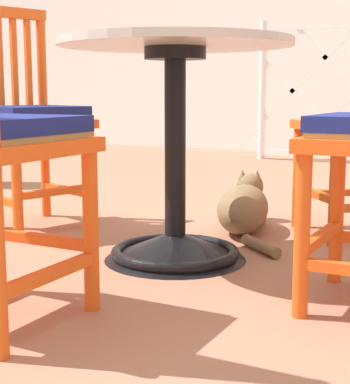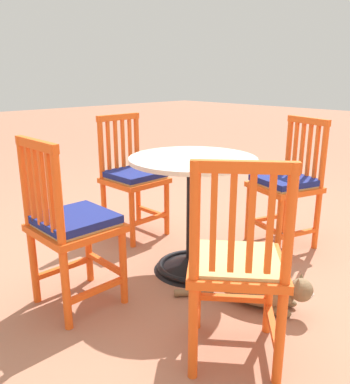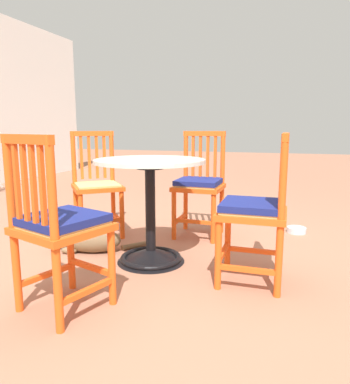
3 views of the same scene
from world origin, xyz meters
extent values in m
plane|color=#A36B51|center=(0.00, 0.00, 0.00)|extent=(24.00, 24.00, 0.00)
cylinder|color=white|center=(-0.79, 3.31, 0.57)|extent=(0.06, 0.06, 1.14)
cube|color=white|center=(-0.53, 3.31, 0.57)|extent=(1.03, 0.02, 1.03)
cube|color=white|center=(-0.53, 3.31, 0.57)|extent=(1.03, 0.02, 1.03)
cone|color=black|center=(0.13, 0.11, 0.05)|extent=(0.48, 0.48, 0.10)
torus|color=black|center=(0.13, 0.11, 0.03)|extent=(0.44, 0.44, 0.04)
cylinder|color=black|center=(0.13, 0.11, 0.37)|extent=(0.07, 0.07, 0.66)
cylinder|color=black|center=(0.13, 0.11, 0.68)|extent=(0.20, 0.20, 0.04)
cylinder|color=silver|center=(0.13, 0.11, 0.72)|extent=(0.76, 0.76, 0.02)
cylinder|color=#EA5619|center=(0.17, -0.43, 0.23)|extent=(0.04, 0.04, 0.45)
cube|color=#EA5619|center=(0.18, -0.60, 0.14)|extent=(0.03, 0.34, 0.03)
cube|color=#EA5619|center=(0.00, -0.43, 0.17)|extent=(0.34, 0.03, 0.03)
cylinder|color=#EA5619|center=(0.66, -0.22, 0.23)|extent=(0.04, 0.04, 0.45)
cylinder|color=#EA5619|center=(0.66, 0.12, 0.23)|extent=(0.04, 0.04, 0.45)
cube|color=#EA5619|center=(0.66, -0.05, 0.17)|extent=(0.03, 0.34, 0.03)
cylinder|color=#EA5619|center=(0.55, 0.55, 0.23)|extent=(0.04, 0.04, 0.45)
cylinder|color=#EA5619|center=(0.32, 0.81, 0.23)|extent=(0.04, 0.04, 0.45)
cube|color=#EA5619|center=(0.45, 0.92, 0.14)|extent=(0.28, 0.24, 0.03)
cube|color=#EA5619|center=(0.44, 0.68, 0.17)|extent=(0.24, 0.28, 0.03)
cylinder|color=#EA5619|center=(-0.43, 0.39, 0.23)|extent=(0.04, 0.04, 0.45)
cylinder|color=#EA5619|center=(-0.53, 0.07, 0.23)|extent=(0.04, 0.04, 0.45)
cylinder|color=#EA5619|center=(-0.75, 0.49, 0.46)|extent=(0.04, 0.04, 0.91)
cube|color=#EA5619|center=(-0.59, 0.44, 0.14)|extent=(0.33, 0.13, 0.03)
cube|color=#EA5619|center=(-0.48, 0.23, 0.17)|extent=(0.13, 0.33, 0.03)
cube|color=#EA5619|center=(-0.64, 0.28, 0.43)|extent=(0.50, 0.50, 0.04)
cube|color=tan|center=(-0.64, 0.28, 0.45)|extent=(0.44, 0.44, 0.02)
cube|color=#EA5619|center=(-0.77, 0.43, 0.68)|extent=(0.03, 0.03, 0.39)
cube|color=#EA5619|center=(-0.79, 0.36, 0.68)|extent=(0.03, 0.03, 0.39)
cube|color=#EA5619|center=(-0.81, 0.30, 0.68)|extent=(0.03, 0.03, 0.39)
cube|color=#EA5619|center=(-0.80, 0.33, 0.89)|extent=(0.14, 0.37, 0.04)
cube|color=navy|center=(-0.64, 0.28, 0.48)|extent=(0.45, 0.45, 0.04)
ellipsoid|color=brown|center=(0.16, 0.61, 0.10)|extent=(0.31, 0.48, 0.19)
ellipsoid|color=silver|center=(0.14, 0.71, 0.08)|extent=(0.19, 0.21, 0.14)
sphere|color=brown|center=(0.10, 0.85, 0.15)|extent=(0.12, 0.12, 0.12)
ellipsoid|color=silver|center=(0.08, 0.89, 0.14)|extent=(0.06, 0.06, 0.04)
cone|color=brown|center=(0.07, 0.83, 0.20)|extent=(0.04, 0.04, 0.04)
cone|color=brown|center=(0.13, 0.85, 0.20)|extent=(0.04, 0.04, 0.04)
ellipsoid|color=brown|center=(0.07, 0.76, 0.03)|extent=(0.09, 0.13, 0.05)
ellipsoid|color=brown|center=(0.17, 0.79, 0.03)|extent=(0.09, 0.13, 0.05)
cylinder|color=brown|center=(0.35, 0.34, 0.02)|extent=(0.20, 0.17, 0.04)
camera|label=1|loc=(1.12, -1.70, 0.56)|focal=58.69mm
camera|label=2|loc=(1.81, 1.72, 1.20)|focal=37.62mm
camera|label=3|loc=(-2.15, -0.84, 0.94)|focal=33.80mm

